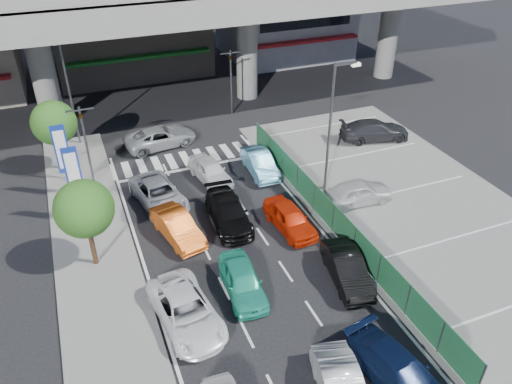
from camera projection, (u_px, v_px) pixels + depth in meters
name	position (u px, v px, depth m)	size (l,w,h in m)	color
ground	(256.00, 280.00, 24.10)	(120.00, 120.00, 0.00)	black
parking_lot	(418.00, 209.00, 29.08)	(12.00, 28.00, 0.06)	slate
sidewalk_left	(97.00, 263.00, 25.00)	(4.00, 30.00, 0.12)	slate
fence_run	(343.00, 229.00, 26.05)	(0.16, 22.00, 1.80)	#216138
traffic_light_left	(83.00, 127.00, 29.41)	(1.60, 1.24, 5.20)	#595B60
traffic_light_right	(231.00, 67.00, 38.53)	(1.60, 1.24, 5.20)	#595B60
street_lamp_right	(333.00, 118.00, 28.45)	(1.65, 0.22, 8.00)	#595B60
street_lamp_left	(70.00, 80.00, 33.60)	(1.65, 0.22, 8.00)	#595B60
signboard_near	(74.00, 175.00, 26.44)	(0.80, 0.14, 4.70)	#595B60
signboard_far	(62.00, 152.00, 28.66)	(0.80, 0.14, 4.70)	#595B60
tree_near	(84.00, 209.00, 23.21)	(2.80, 2.80, 4.80)	#382314
tree_far	(54.00, 123.00, 31.16)	(2.80, 2.80, 4.80)	#382314
minivan_navy_back	(400.00, 373.00, 18.80)	(1.93, 4.76, 1.38)	#0B1634
sedan_white_mid_left	(186.00, 311.00, 21.46)	(2.29, 4.97, 1.38)	white
taxi_teal_mid	(243.00, 281.00, 23.03)	(1.63, 4.05, 1.38)	#29AF8D
hatch_black_mid_right	(347.00, 269.00, 23.75)	(1.44, 4.14, 1.37)	black
taxi_orange_left	(177.00, 227.00, 26.54)	(1.46, 4.19, 1.38)	orange
sedan_black_mid	(228.00, 212.00, 27.67)	(1.93, 4.76, 1.38)	black
taxi_orange_right	(290.00, 218.00, 27.19)	(1.63, 4.05, 1.38)	red
wagon_silver_front_left	(159.00, 194.00, 29.21)	(2.29, 4.97, 1.38)	#B9BAC2
sedan_white_front_mid	(210.00, 171.00, 31.52)	(1.63, 4.05, 1.38)	silver
kei_truck_front_right	(260.00, 163.00, 32.32)	(1.46, 4.19, 1.38)	#5EABCF
crossing_wagon_silver	(160.00, 137.00, 35.48)	(2.34, 5.07, 1.41)	#979A9E
parked_sedan_white	(358.00, 192.00, 29.25)	(1.66, 4.13, 1.41)	silver
parked_sedan_dgrey	(375.00, 130.00, 36.24)	(2.04, 5.03, 1.46)	#2A2A2E
traffic_cone	(337.00, 206.00, 28.74)	(0.33, 0.33, 0.65)	#F7420D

